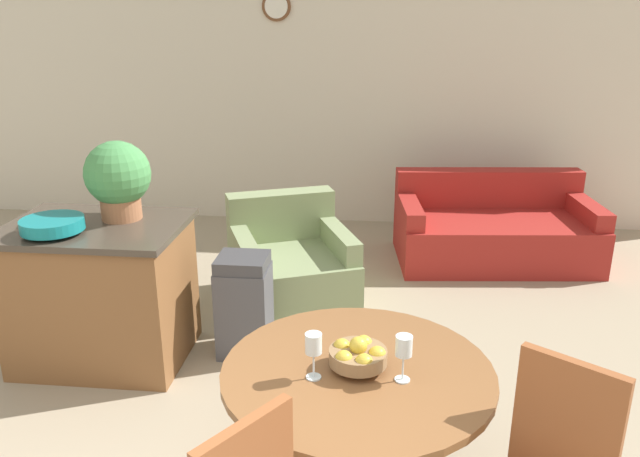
% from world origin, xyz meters
% --- Properties ---
extents(wall_back, '(8.00, 0.09, 2.70)m').
position_xyz_m(wall_back, '(-0.00, 5.42, 1.35)').
color(wall_back, beige).
rests_on(wall_back, ground_plane).
extents(dining_table, '(1.16, 1.16, 0.75)m').
position_xyz_m(dining_table, '(0.58, 1.14, 0.58)').
color(dining_table, brown).
rests_on(dining_table, ground_plane).
extents(fruit_bowl, '(0.25, 0.25, 0.15)m').
position_xyz_m(fruit_bowl, '(0.58, 1.13, 0.81)').
color(fruit_bowl, olive).
rests_on(fruit_bowl, dining_table).
extents(wine_glass_left, '(0.07, 0.07, 0.20)m').
position_xyz_m(wine_glass_left, '(0.40, 1.05, 0.90)').
color(wine_glass_left, silver).
rests_on(wine_glass_left, dining_table).
extents(wine_glass_right, '(0.07, 0.07, 0.20)m').
position_xyz_m(wine_glass_right, '(0.77, 1.07, 0.90)').
color(wine_glass_right, silver).
rests_on(wine_glass_right, dining_table).
extents(kitchen_island, '(1.11, 0.82, 0.93)m').
position_xyz_m(kitchen_island, '(-1.13, 2.34, 0.47)').
color(kitchen_island, brown).
rests_on(kitchen_island, ground_plane).
extents(teal_bowl, '(0.37, 0.37, 0.10)m').
position_xyz_m(teal_bowl, '(-1.28, 2.14, 0.99)').
color(teal_bowl, '#147A7F').
rests_on(teal_bowl, kitchen_island).
extents(potted_plant, '(0.41, 0.41, 0.50)m').
position_xyz_m(potted_plant, '(-0.99, 2.47, 1.20)').
color(potted_plant, '#A36642').
rests_on(potted_plant, kitchen_island).
extents(trash_bin, '(0.34, 0.32, 0.69)m').
position_xyz_m(trash_bin, '(-0.23, 2.49, 0.34)').
color(trash_bin, '#47474C').
rests_on(trash_bin, ground_plane).
extents(couch, '(1.83, 1.13, 0.77)m').
position_xyz_m(couch, '(1.69, 4.39, 0.27)').
color(couch, maroon).
rests_on(couch, ground_plane).
extents(armchair, '(1.16, 1.20, 0.79)m').
position_xyz_m(armchair, '(-0.05, 3.37, 0.28)').
color(armchair, gray).
rests_on(armchair, ground_plane).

